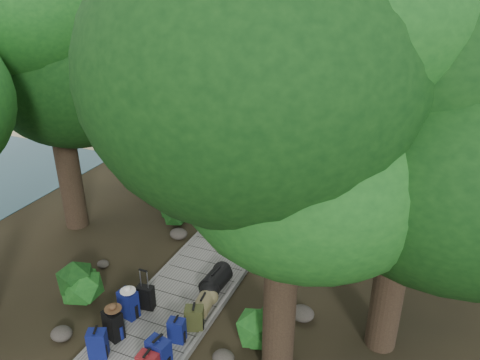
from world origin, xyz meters
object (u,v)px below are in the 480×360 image
at_px(suitcase_on_boardwalk, 146,297).
at_px(backpack_left_a, 97,343).
at_px(backpack_left_c, 128,303).
at_px(backpack_right_c, 177,329).
at_px(lone_suitcase_on_sand, 309,148).
at_px(backpack_left_b, 113,323).
at_px(backpack_right_d, 194,317).
at_px(sun_lounger, 391,144).
at_px(duffel_right_khaki, 203,304).
at_px(kayak, 244,131).
at_px(duffel_right_black, 216,280).
at_px(backpack_right_b, 159,353).

bearing_deg(suitcase_on_boardwalk, backpack_left_a, -101.90).
xyz_separation_m(backpack_left_a, backpack_left_c, (-0.12, 1.20, 0.03)).
xyz_separation_m(backpack_right_c, lone_suitcase_on_sand, (-0.32, 11.22, -0.09)).
xyz_separation_m(backpack_left_b, backpack_right_d, (1.41, 0.89, -0.06)).
relative_size(suitcase_on_boardwalk, sun_lounger, 0.33).
height_order(backpack_left_c, backpack_right_c, backpack_left_c).
xyz_separation_m(duffel_right_khaki, lone_suitcase_on_sand, (-0.41, 10.22, 0.01)).
relative_size(backpack_right_c, sun_lounger, 0.33).
bearing_deg(lone_suitcase_on_sand, duffel_right_khaki, -74.58).
relative_size(backpack_left_c, duffel_right_khaki, 1.26).
xyz_separation_m(suitcase_on_boardwalk, sun_lounger, (3.86, 12.57, -0.10)).
relative_size(backpack_left_a, kayak, 0.21).
xyz_separation_m(lone_suitcase_on_sand, sun_lounger, (3.04, 1.96, -0.02)).
xyz_separation_m(backpack_left_a, suitcase_on_boardwalk, (0.08, 1.58, -0.05)).
relative_size(backpack_right_c, duffel_right_black, 0.73).
bearing_deg(duffel_right_black, backpack_left_c, -126.45).
height_order(backpack_left_b, backpack_left_c, backpack_left_c).
bearing_deg(duffel_right_black, backpack_left_b, -115.50).
xyz_separation_m(backpack_left_a, backpack_left_b, (-0.03, 0.54, 0.02)).
relative_size(backpack_right_b, lone_suitcase_on_sand, 1.26).
bearing_deg(lone_suitcase_on_sand, sun_lounger, 45.98).
xyz_separation_m(backpack_left_a, lone_suitcase_on_sand, (0.90, 12.19, -0.14)).
height_order(backpack_left_b, suitcase_on_boardwalk, backpack_left_b).
distance_m(backpack_left_c, duffel_right_khaki, 1.63).
bearing_deg(backpack_left_c, kayak, 110.66).
bearing_deg(sun_lounger, duffel_right_khaki, -113.00).
bearing_deg(lone_suitcase_on_sand, backpack_right_b, -75.05).
bearing_deg(backpack_right_c, backpack_left_a, -150.27).
height_order(backpack_left_c, backpack_right_b, backpack_right_b).
bearing_deg(backpack_left_b, backpack_right_b, 3.86).
bearing_deg(lone_suitcase_on_sand, suitcase_on_boardwalk, -81.32).
distance_m(backpack_right_b, sun_lounger, 14.20).
xyz_separation_m(backpack_right_d, duffel_right_khaki, (-0.06, 0.54, -0.10)).
relative_size(backpack_left_a, duffel_right_khaki, 1.17).
height_order(backpack_left_a, backpack_left_b, backpack_left_b).
xyz_separation_m(backpack_left_b, backpack_right_c, (1.25, 0.43, -0.07)).
xyz_separation_m(backpack_left_b, backpack_right_b, (1.31, -0.34, 0.02)).
relative_size(backpack_left_b, kayak, 0.22).
bearing_deg(backpack_right_c, sun_lounger, 69.50).
height_order(backpack_right_b, duffel_right_black, backpack_right_b).
height_order(backpack_left_a, backpack_right_d, backpack_left_a).
relative_size(backpack_right_c, kayak, 0.18).
distance_m(backpack_right_b, backpack_right_d, 1.24).
bearing_deg(duffel_right_black, backpack_left_a, -110.01).
bearing_deg(suitcase_on_boardwalk, duffel_right_khaki, 8.46).
xyz_separation_m(backpack_right_c, suitcase_on_boardwalk, (-1.14, 0.61, -0.00)).
xyz_separation_m(backpack_right_b, sun_lounger, (2.65, 13.95, -0.20)).
bearing_deg(suitcase_on_boardwalk, backpack_right_c, -37.14).
height_order(backpack_right_d, duffel_right_black, backpack_right_d).
xyz_separation_m(backpack_right_b, backpack_right_c, (-0.07, 0.77, -0.09)).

